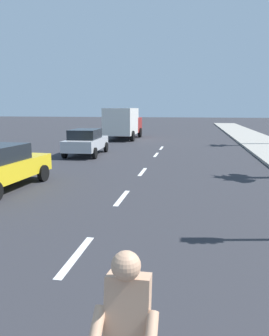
% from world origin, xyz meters
% --- Properties ---
extents(ground_plane, '(160.00, 160.00, 0.00)m').
position_xyz_m(ground_plane, '(0.00, 20.00, 0.00)').
color(ground_plane, '#2D2D33').
extents(lane_stripe_2, '(0.16, 1.80, 0.01)m').
position_xyz_m(lane_stripe_2, '(0.00, 8.27, 0.00)').
color(lane_stripe_2, white).
rests_on(lane_stripe_2, ground).
extents(lane_stripe_3, '(0.16, 1.80, 0.01)m').
position_xyz_m(lane_stripe_3, '(0.00, 12.39, 0.00)').
color(lane_stripe_3, white).
rests_on(lane_stripe_3, ground).
extents(lane_stripe_4, '(0.16, 1.80, 0.01)m').
position_xyz_m(lane_stripe_4, '(0.00, 16.67, 0.00)').
color(lane_stripe_4, white).
rests_on(lane_stripe_4, ground).
extents(lane_stripe_5, '(0.16, 1.80, 0.01)m').
position_xyz_m(lane_stripe_5, '(0.00, 22.04, 0.00)').
color(lane_stripe_5, white).
rests_on(lane_stripe_5, ground).
extents(lane_stripe_6, '(0.16, 1.80, 0.01)m').
position_xyz_m(lane_stripe_6, '(0.00, 25.42, 0.00)').
color(lane_stripe_6, white).
rests_on(lane_stripe_6, ground).
extents(parked_car_silver, '(2.10, 4.29, 1.57)m').
position_xyz_m(parked_car_silver, '(-4.18, 21.21, 0.84)').
color(parked_car_silver, '#B7BABF').
rests_on(parked_car_silver, ground).
extents(delivery_truck, '(2.69, 6.25, 2.80)m').
position_xyz_m(delivery_truck, '(-4.10, 31.43, 1.50)').
color(delivery_truck, maroon).
rests_on(delivery_truck, ground).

